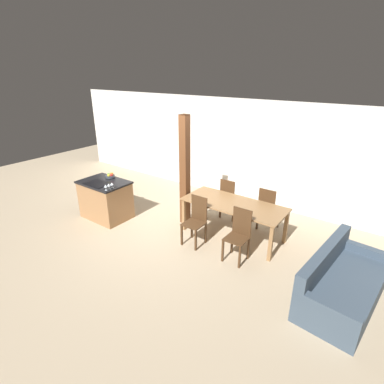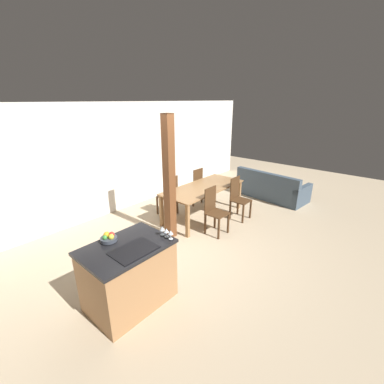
{
  "view_description": "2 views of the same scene",
  "coord_description": "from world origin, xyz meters",
  "px_view_note": "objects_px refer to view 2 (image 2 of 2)",
  "views": [
    {
      "loc": [
        4.08,
        -4.58,
        3.39
      ],
      "look_at": [
        0.6,
        0.2,
        0.95
      ],
      "focal_mm": 28.0,
      "sensor_mm": 36.0,
      "label": 1
    },
    {
      "loc": [
        -3.15,
        -3.05,
        2.75
      ],
      "look_at": [
        0.6,
        0.2,
        0.95
      ],
      "focal_mm": 24.0,
      "sensor_mm": 36.0,
      "label": 2
    }
  ],
  "objects_px": {
    "dining_chair_near_right": "(238,197)",
    "couch": "(271,189)",
    "fruit_bowl": "(109,238)",
    "wine_glass_far": "(162,229)",
    "wine_glass_middle": "(166,231)",
    "dining_chair_far_right": "(195,186)",
    "dining_chair_near_left": "(214,210)",
    "timber_post": "(169,180)",
    "wine_glass_near": "(171,233)",
    "kitchen_island": "(129,275)",
    "dining_table": "(203,190)",
    "dining_chair_far_left": "(169,195)"
  },
  "relations": [
    {
      "from": "wine_glass_middle",
      "to": "dining_chair_far_left",
      "type": "height_order",
      "value": "wine_glass_middle"
    },
    {
      "from": "fruit_bowl",
      "to": "wine_glass_far",
      "type": "relative_size",
      "value": 1.73
    },
    {
      "from": "wine_glass_far",
      "to": "dining_table",
      "type": "xyz_separation_m",
      "value": [
        2.43,
        1.18,
        -0.35
      ]
    },
    {
      "from": "kitchen_island",
      "to": "dining_chair_far_right",
      "type": "xyz_separation_m",
      "value": [
        3.42,
        1.7,
        0.06
      ]
    },
    {
      "from": "wine_glass_middle",
      "to": "dining_table",
      "type": "xyz_separation_m",
      "value": [
        2.43,
        1.27,
        -0.35
      ]
    },
    {
      "from": "fruit_bowl",
      "to": "dining_chair_near_left",
      "type": "relative_size",
      "value": 0.22
    },
    {
      "from": "fruit_bowl",
      "to": "wine_glass_middle",
      "type": "distance_m",
      "value": 0.78
    },
    {
      "from": "wine_glass_middle",
      "to": "dining_chair_near_left",
      "type": "height_order",
      "value": "wine_glass_middle"
    },
    {
      "from": "dining_chair_near_left",
      "to": "dining_chair_near_right",
      "type": "height_order",
      "value": "same"
    },
    {
      "from": "dining_chair_far_right",
      "to": "timber_post",
      "type": "distance_m",
      "value": 2.01
    },
    {
      "from": "dining_table",
      "to": "dining_chair_far_right",
      "type": "distance_m",
      "value": 0.85
    },
    {
      "from": "fruit_bowl",
      "to": "dining_table",
      "type": "relative_size",
      "value": 0.1
    },
    {
      "from": "dining_chair_far_right",
      "to": "wine_glass_near",
      "type": "bearing_deg",
      "value": 34.93
    },
    {
      "from": "kitchen_island",
      "to": "dining_chair_near_right",
      "type": "bearing_deg",
      "value": 5.56
    },
    {
      "from": "wine_glass_middle",
      "to": "dining_chair_far_left",
      "type": "xyz_separation_m",
      "value": [
        1.94,
        1.95,
        -0.51
      ]
    },
    {
      "from": "dining_chair_far_left",
      "to": "couch",
      "type": "height_order",
      "value": "dining_chair_far_left"
    },
    {
      "from": "dining_table",
      "to": "kitchen_island",
      "type": "bearing_deg",
      "value": -160.86
    },
    {
      "from": "kitchen_island",
      "to": "timber_post",
      "type": "distance_m",
      "value": 2.1
    },
    {
      "from": "wine_glass_near",
      "to": "dining_chair_far_right",
      "type": "relative_size",
      "value": 0.13
    },
    {
      "from": "wine_glass_near",
      "to": "dining_chair_far_left",
      "type": "relative_size",
      "value": 0.13
    },
    {
      "from": "wine_glass_near",
      "to": "dining_chair_far_right",
      "type": "bearing_deg",
      "value": 34.93
    },
    {
      "from": "timber_post",
      "to": "dining_chair_near_left",
      "type": "bearing_deg",
      "value": -38.93
    },
    {
      "from": "wine_glass_middle",
      "to": "dining_chair_far_right",
      "type": "relative_size",
      "value": 0.13
    },
    {
      "from": "wine_glass_middle",
      "to": "timber_post",
      "type": "bearing_deg",
      "value": 44.1
    },
    {
      "from": "dining_chair_near_right",
      "to": "dining_chair_far_left",
      "type": "bearing_deg",
      "value": 125.53
    },
    {
      "from": "dining_chair_near_right",
      "to": "couch",
      "type": "bearing_deg",
      "value": -0.76
    },
    {
      "from": "fruit_bowl",
      "to": "wine_glass_middle",
      "type": "relative_size",
      "value": 1.73
    },
    {
      "from": "dining_chair_far_right",
      "to": "fruit_bowl",
      "type": "bearing_deg",
      "value": 22.23
    },
    {
      "from": "fruit_bowl",
      "to": "timber_post",
      "type": "relative_size",
      "value": 0.09
    },
    {
      "from": "dining_chair_near_left",
      "to": "timber_post",
      "type": "xyz_separation_m",
      "value": [
        -0.73,
        0.59,
        0.73
      ]
    },
    {
      "from": "kitchen_island",
      "to": "timber_post",
      "type": "xyz_separation_m",
      "value": [
        1.71,
        0.92,
        0.79
      ]
    },
    {
      "from": "dining_table",
      "to": "dining_chair_near_right",
      "type": "distance_m",
      "value": 0.85
    },
    {
      "from": "kitchen_island",
      "to": "dining_chair_near_left",
      "type": "distance_m",
      "value": 2.46
    },
    {
      "from": "fruit_bowl",
      "to": "dining_table",
      "type": "distance_m",
      "value": 3.11
    },
    {
      "from": "wine_glass_near",
      "to": "timber_post",
      "type": "xyz_separation_m",
      "value": [
        1.21,
        1.26,
        0.22
      ]
    },
    {
      "from": "kitchen_island",
      "to": "dining_chair_far_right",
      "type": "height_order",
      "value": "dining_chair_far_right"
    },
    {
      "from": "fruit_bowl",
      "to": "wine_glass_middle",
      "type": "xyz_separation_m",
      "value": [
        0.58,
        -0.52,
        0.05
      ]
    },
    {
      "from": "kitchen_island",
      "to": "wine_glass_middle",
      "type": "height_order",
      "value": "wine_glass_middle"
    },
    {
      "from": "kitchen_island",
      "to": "couch",
      "type": "bearing_deg",
      "value": 3.36
    },
    {
      "from": "dining_chair_near_right",
      "to": "wine_glass_near",
      "type": "bearing_deg",
      "value": -167.09
    },
    {
      "from": "timber_post",
      "to": "couch",
      "type": "bearing_deg",
      "value": -9.82
    },
    {
      "from": "dining_chair_far_left",
      "to": "timber_post",
      "type": "height_order",
      "value": "timber_post"
    },
    {
      "from": "wine_glass_near",
      "to": "wine_glass_far",
      "type": "bearing_deg",
      "value": 90.0
    },
    {
      "from": "dining_chair_near_right",
      "to": "timber_post",
      "type": "relative_size",
      "value": 0.4
    },
    {
      "from": "dining_chair_near_left",
      "to": "dining_chair_far_right",
      "type": "bearing_deg",
      "value": 54.47
    },
    {
      "from": "wine_glass_middle",
      "to": "wine_glass_far",
      "type": "distance_m",
      "value": 0.09
    },
    {
      "from": "fruit_bowl",
      "to": "wine_glass_far",
      "type": "height_order",
      "value": "wine_glass_far"
    },
    {
      "from": "dining_chair_near_right",
      "to": "dining_chair_near_left",
      "type": "bearing_deg",
      "value": 180.0
    },
    {
      "from": "wine_glass_near",
      "to": "dining_table",
      "type": "height_order",
      "value": "wine_glass_near"
    },
    {
      "from": "dining_table",
      "to": "timber_post",
      "type": "bearing_deg",
      "value": -175.57
    }
  ]
}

